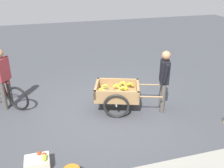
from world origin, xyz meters
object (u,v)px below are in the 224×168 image
at_px(vendor_person, 164,76).
at_px(bicycle, 2,94).
at_px(cyclist_person, 3,74).
at_px(fruit_cart, 117,94).
at_px(mixed_fruit_crate, 38,163).

xyz_separation_m(vendor_person, bicycle, (3.94, -1.29, -0.60)).
relative_size(bicycle, cyclist_person, 0.85).
relative_size(fruit_cart, cyclist_person, 1.13).
xyz_separation_m(fruit_cart, bicycle, (2.85, -0.92, -0.08)).
height_order(fruit_cart, cyclist_person, cyclist_person).
distance_m(fruit_cart, vendor_person, 1.26).
bearing_deg(vendor_person, mixed_fruit_crate, 22.51).
bearing_deg(bicycle, mixed_fruit_crate, 108.12).
height_order(vendor_person, cyclist_person, cyclist_person).
height_order(fruit_cart, vendor_person, vendor_person).
bearing_deg(fruit_cart, cyclist_person, -16.86).
bearing_deg(mixed_fruit_crate, vendor_person, -157.49).
xyz_separation_m(bicycle, cyclist_person, (-0.12, 0.09, 0.60)).
bearing_deg(fruit_cart, bicycle, -17.85).
bearing_deg(fruit_cart, mixed_fruit_crate, 39.49).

